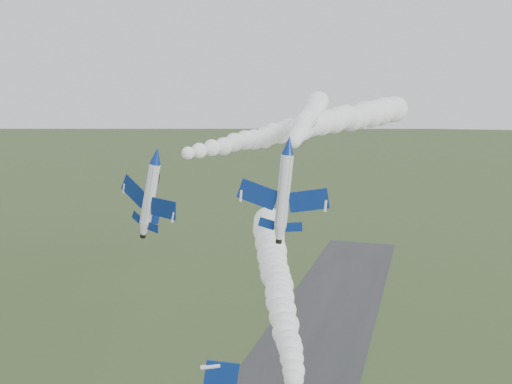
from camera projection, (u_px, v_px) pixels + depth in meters
smoke_trail_jet_lead at (276, 272)px, 78.51m from camera, size 26.66×58.70×5.21m
jet_pair_left at (156, 156)px, 74.28m from camera, size 10.59×12.65×4.08m
smoke_trail_jet_pair_left at (316, 125)px, 103.90m from camera, size 31.87×68.81×5.80m
jet_pair_right at (288, 145)px, 67.74m from camera, size 11.17×13.29×3.32m
smoke_trail_jet_pair_right at (309, 116)px, 104.74m from camera, size 14.43×69.85×4.97m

